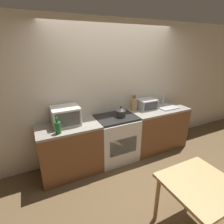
% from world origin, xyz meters
% --- Properties ---
extents(ground_plane, '(16.00, 16.00, 0.00)m').
position_xyz_m(ground_plane, '(0.00, 0.00, 0.00)').
color(ground_plane, brown).
extents(wall_back, '(10.00, 0.06, 2.60)m').
position_xyz_m(wall_back, '(0.00, 1.03, 1.30)').
color(wall_back, beige).
rests_on(wall_back, ground_plane).
extents(counter_left_run, '(1.03, 0.62, 0.90)m').
position_xyz_m(counter_left_run, '(-1.00, 0.69, 0.45)').
color(counter_left_run, brown).
rests_on(counter_left_run, ground_plane).
extents(counter_right_run, '(1.24, 0.62, 0.90)m').
position_xyz_m(counter_right_run, '(0.90, 0.69, 0.45)').
color(counter_right_run, brown).
rests_on(counter_right_run, ground_plane).
extents(stove_range, '(0.76, 0.62, 0.90)m').
position_xyz_m(stove_range, '(-0.11, 0.69, 0.45)').
color(stove_range, silver).
rests_on(stove_range, ground_plane).
extents(kettle, '(0.18, 0.18, 0.20)m').
position_xyz_m(kettle, '(-0.02, 0.66, 0.99)').
color(kettle, '#2D2D2D').
rests_on(kettle, stove_range).
extents(microwave, '(0.45, 0.39, 0.30)m').
position_xyz_m(microwave, '(-1.01, 0.79, 1.05)').
color(microwave, silver).
rests_on(microwave, counter_left_run).
extents(bottle, '(0.09, 0.09, 0.25)m').
position_xyz_m(bottle, '(-1.19, 0.49, 1.00)').
color(bottle, '#1E662D').
rests_on(bottle, counter_left_run).
extents(knife_block, '(0.11, 0.07, 0.31)m').
position_xyz_m(knife_block, '(0.38, 0.86, 1.03)').
color(knife_block, tan).
rests_on(knife_block, counter_right_run).
extents(toaster_oven, '(0.37, 0.32, 0.20)m').
position_xyz_m(toaster_oven, '(0.67, 0.82, 1.00)').
color(toaster_oven, '#ADAFB5').
rests_on(toaster_oven, counter_right_run).
extents(sink_basin, '(0.41, 0.38, 0.24)m').
position_xyz_m(sink_basin, '(1.11, 0.70, 0.92)').
color(sink_basin, '#ADAFB5').
rests_on(sink_basin, counter_right_run).
extents(dining_table, '(0.76, 0.72, 0.72)m').
position_xyz_m(dining_table, '(0.06, -1.04, 0.62)').
color(dining_table, tan).
rests_on(dining_table, ground_plane).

